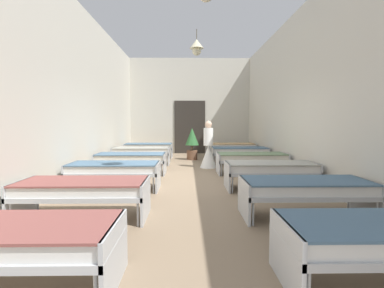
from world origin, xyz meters
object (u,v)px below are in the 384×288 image
bed_right_row_1 (305,189)px  bed_right_row_3 (251,158)px  bed_left_row_2 (114,169)px  bed_right_row_4 (239,151)px  bed_left_row_5 (149,147)px  potted_plant (192,141)px  bed_left_row_0 (6,239)px  nurse_near_aisle (208,151)px  bed_right_row_5 (231,147)px  bed_left_row_1 (83,189)px  bed_right_row_2 (270,169)px  bed_left_row_3 (131,158)px  bed_left_row_4 (142,151)px

bed_right_row_1 → bed_right_row_3: (0.00, 3.71, 0.00)m
bed_right_row_1 → bed_left_row_2: bearing=151.0°
bed_right_row_4 → bed_right_row_1: bearing=-90.0°
bed_left_row_5 → potted_plant: bearing=-20.7°
bed_right_row_3 → bed_left_row_5: (-3.34, 3.71, 0.00)m
bed_left_row_0 → bed_right_row_4: bearing=65.8°
nurse_near_aisle → bed_right_row_5: bearing=-133.9°
bed_right_row_3 → bed_left_row_5: same height
bed_left_row_1 → potted_plant: size_ratio=1.56×
bed_right_row_1 → bed_left_row_2: same height
bed_left_row_5 → nurse_near_aisle: size_ratio=1.28×
bed_right_row_1 → bed_right_row_2: bearing=90.0°
bed_left_row_0 → potted_plant: 8.79m
bed_right_row_3 → bed_right_row_5: 3.71m
bed_left_row_3 → bed_left_row_5: bearing=90.0°
bed_right_row_3 → bed_right_row_5: (0.00, 3.71, 0.00)m
bed_right_row_4 → potted_plant: (-1.60, 1.20, 0.27)m
bed_left_row_0 → bed_right_row_1: (3.34, 1.85, 0.00)m
bed_left_row_3 → potted_plant: size_ratio=1.56×
nurse_near_aisle → bed_left_row_0: bearing=50.9°
bed_left_row_2 → bed_right_row_2: 3.34m
bed_left_row_4 → potted_plant: 2.13m
bed_left_row_0 → bed_right_row_5: bearing=70.2°
bed_left_row_3 → potted_plant: potted_plant is taller
bed_right_row_2 → bed_left_row_3: bearing=151.0°
bed_right_row_4 → bed_left_row_5: (-3.34, 1.85, 0.00)m
bed_left_row_3 → bed_left_row_4: size_ratio=1.00×
bed_left_row_0 → bed_left_row_3: bearing=90.0°
bed_right_row_3 → bed_left_row_4: (-3.34, 1.85, 0.00)m
bed_left_row_0 → bed_right_row_4: (3.34, 7.42, 0.00)m
bed_right_row_3 → bed_left_row_5: size_ratio=1.00×
bed_right_row_2 → potted_plant: bearing=108.1°
bed_left_row_5 → bed_right_row_5: bearing=0.0°
bed_left_row_1 → bed_left_row_2: (0.00, 1.85, 0.00)m
bed_left_row_0 → bed_right_row_2: same height
bed_right_row_3 → nurse_near_aisle: (-1.12, 1.09, 0.09)m
bed_left_row_1 → bed_left_row_2: size_ratio=1.00×
bed_right_row_4 → potted_plant: potted_plant is taller
bed_left_row_4 → bed_right_row_2: bearing=-48.0°
potted_plant → bed_right_row_5: bearing=22.3°
bed_right_row_2 → bed_left_row_4: size_ratio=1.00×
bed_left_row_1 → bed_right_row_1: same height
bed_right_row_5 → nurse_near_aisle: 2.85m
bed_left_row_3 → bed_left_row_5: size_ratio=1.00×
nurse_near_aisle → bed_right_row_4: bearing=-166.5°
bed_left_row_2 → nurse_near_aisle: (2.22, 2.95, 0.09)m
bed_right_row_1 → bed_right_row_2: size_ratio=1.00×
bed_left_row_1 → bed_right_row_3: bearing=48.0°
bed_left_row_3 → bed_right_row_5: bearing=48.0°
bed_right_row_2 → bed_left_row_3: size_ratio=1.00×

